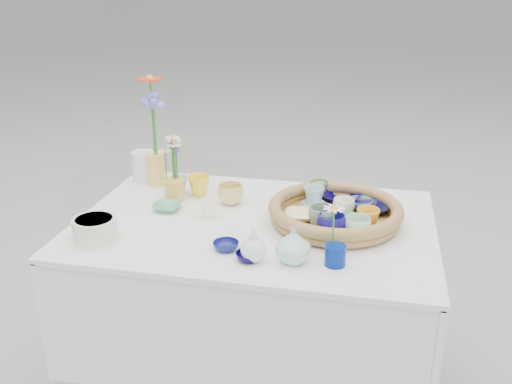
# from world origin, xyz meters

# --- Properties ---
(wicker_tray) EXTENTS (0.47, 0.47, 0.08)m
(wicker_tray) POSITION_xyz_m (0.28, 0.05, 0.80)
(wicker_tray) COLOR brown
(wicker_tray) RESTS_ON display_table
(tray_ceramic_0) EXTENTS (0.17, 0.17, 0.04)m
(tray_ceramic_0) POSITION_xyz_m (0.29, 0.20, 0.80)
(tray_ceramic_0) COLOR #0C0648
(tray_ceramic_0) RESTS_ON wicker_tray
(tray_ceramic_1) EXTENTS (0.16, 0.16, 0.03)m
(tray_ceramic_1) POSITION_xyz_m (0.40, 0.12, 0.80)
(tray_ceramic_1) COLOR black
(tray_ceramic_1) RESTS_ON wicker_tray
(tray_ceramic_2) EXTENTS (0.09, 0.09, 0.07)m
(tray_ceramic_2) POSITION_xyz_m (0.39, -0.02, 0.82)
(tray_ceramic_2) COLOR gold
(tray_ceramic_2) RESTS_ON wicker_tray
(tray_ceramic_3) EXTENTS (0.15, 0.15, 0.03)m
(tray_ceramic_3) POSITION_xyz_m (0.30, -0.01, 0.80)
(tray_ceramic_3) COLOR #448B5B
(tray_ceramic_3) RESTS_ON wicker_tray
(tray_ceramic_4) EXTENTS (0.12, 0.12, 0.07)m
(tray_ceramic_4) POSITION_xyz_m (0.24, -0.04, 0.82)
(tray_ceramic_4) COLOR gray
(tray_ceramic_4) RESTS_ON wicker_tray
(tray_ceramic_5) EXTENTS (0.10, 0.10, 0.03)m
(tray_ceramic_5) POSITION_xyz_m (0.20, 0.11, 0.80)
(tray_ceramic_5) COLOR #98C1BF
(tray_ceramic_5) RESTS_ON wicker_tray
(tray_ceramic_6) EXTENTS (0.08, 0.08, 0.07)m
(tray_ceramic_6) POSITION_xyz_m (0.19, 0.15, 0.82)
(tray_ceramic_6) COLOR #A5CEC4
(tray_ceramic_6) RESTS_ON wicker_tray
(tray_ceramic_7) EXTENTS (0.10, 0.10, 0.06)m
(tray_ceramic_7) POSITION_xyz_m (0.31, 0.08, 0.81)
(tray_ceramic_7) COLOR white
(tray_ceramic_7) RESTS_ON wicker_tray
(tray_ceramic_8) EXTENTS (0.10, 0.10, 0.03)m
(tray_ceramic_8) POSITION_xyz_m (0.36, 0.17, 0.80)
(tray_ceramic_8) COLOR #86B3D3
(tray_ceramic_8) RESTS_ON wicker_tray
(tray_ceramic_9) EXTENTS (0.11, 0.11, 0.07)m
(tray_ceramic_9) POSITION_xyz_m (0.28, -0.10, 0.82)
(tray_ceramic_9) COLOR navy
(tray_ceramic_9) RESTS_ON wicker_tray
(tray_ceramic_10) EXTENTS (0.13, 0.13, 0.03)m
(tray_ceramic_10) POSITION_xyz_m (0.16, 0.01, 0.80)
(tray_ceramic_10) COLOR #EEDC8D
(tray_ceramic_10) RESTS_ON wicker_tray
(tray_ceramic_11) EXTENTS (0.10, 0.10, 0.07)m
(tray_ceramic_11) POSITION_xyz_m (0.36, -0.09, 0.82)
(tray_ceramic_11) COLOR #B6E9D0
(tray_ceramic_11) RESTS_ON wicker_tray
(tray_ceramic_12) EXTENTS (0.09, 0.09, 0.07)m
(tray_ceramic_12) POSITION_xyz_m (0.20, 0.23, 0.82)
(tray_ceramic_12) COLOR #387446
(tray_ceramic_12) RESTS_ON wicker_tray
(loose_ceramic_0) EXTENTS (0.11, 0.11, 0.08)m
(loose_ceramic_0) POSITION_xyz_m (-0.27, 0.20, 0.81)
(loose_ceramic_0) COLOR yellow
(loose_ceramic_0) RESTS_ON display_table
(loose_ceramic_1) EXTENTS (0.11, 0.11, 0.08)m
(loose_ceramic_1) POSITION_xyz_m (-0.13, 0.14, 0.80)
(loose_ceramic_1) COLOR #E0C56F
(loose_ceramic_1) RESTS_ON display_table
(loose_ceramic_2) EXTENTS (0.11, 0.11, 0.03)m
(loose_ceramic_2) POSITION_xyz_m (-0.34, 0.03, 0.78)
(loose_ceramic_2) COLOR #56A779
(loose_ceramic_2) RESTS_ON display_table
(loose_ceramic_3) EXTENTS (0.08, 0.08, 0.06)m
(loose_ceramic_3) POSITION_xyz_m (-0.17, 0.01, 0.80)
(loose_ceramic_3) COLOR white
(loose_ceramic_3) RESTS_ON display_table
(loose_ceramic_4) EXTENTS (0.11, 0.11, 0.03)m
(loose_ceramic_4) POSITION_xyz_m (-0.04, -0.23, 0.78)
(loose_ceramic_4) COLOR navy
(loose_ceramic_4) RESTS_ON display_table
(loose_ceramic_5) EXTENTS (0.09, 0.09, 0.07)m
(loose_ceramic_5) POSITION_xyz_m (-0.36, 0.21, 0.80)
(loose_ceramic_5) COLOR #99DEC3
(loose_ceramic_5) RESTS_ON display_table
(loose_ceramic_6) EXTENTS (0.09, 0.09, 0.03)m
(loose_ceramic_6) POSITION_xyz_m (0.04, -0.29, 0.78)
(loose_ceramic_6) COLOR #0A0241
(loose_ceramic_6) RESTS_ON display_table
(fluted_bowl) EXTENTS (0.18, 0.18, 0.08)m
(fluted_bowl) POSITION_xyz_m (-0.49, -0.26, 0.80)
(fluted_bowl) COLOR silver
(fluted_bowl) RESTS_ON display_table
(bud_vase_paleblue) EXTENTS (0.09, 0.09, 0.12)m
(bud_vase_paleblue) POSITION_xyz_m (0.06, -0.29, 0.83)
(bud_vase_paleblue) COLOR silver
(bud_vase_paleblue) RESTS_ON display_table
(bud_vase_seafoam) EXTENTS (0.14, 0.14, 0.11)m
(bud_vase_seafoam) POSITION_xyz_m (0.18, -0.27, 0.82)
(bud_vase_seafoam) COLOR #A6DFC9
(bud_vase_seafoam) RESTS_ON display_table
(bud_vase_cobalt) EXTENTS (0.09, 0.09, 0.07)m
(bud_vase_cobalt) POSITION_xyz_m (0.31, -0.26, 0.80)
(bud_vase_cobalt) COLOR navy
(bud_vase_cobalt) RESTS_ON display_table
(single_daisy) EXTENTS (0.09, 0.09, 0.14)m
(single_daisy) POSITION_xyz_m (0.30, -0.25, 0.89)
(single_daisy) COLOR white
(single_daisy) RESTS_ON bud_vase_cobalt
(tall_vase_yellow) EXTENTS (0.07, 0.07, 0.13)m
(tall_vase_yellow) POSITION_xyz_m (-0.48, 0.27, 0.83)
(tall_vase_yellow) COLOR #FBBF56
(tall_vase_yellow) RESTS_ON display_table
(gerbera) EXTENTS (0.16, 0.16, 0.33)m
(gerbera) POSITION_xyz_m (-0.48, 0.28, 1.05)
(gerbera) COLOR red
(gerbera) RESTS_ON tall_vase_yellow
(hydrangea) EXTENTS (0.11, 0.11, 0.30)m
(hydrangea) POSITION_xyz_m (-0.47, 0.27, 1.00)
(hydrangea) COLOR #666DCC
(hydrangea) RESTS_ON tall_vase_yellow
(white_pitcher) EXTENTS (0.16, 0.14, 0.13)m
(white_pitcher) POSITION_xyz_m (-0.55, 0.31, 0.83)
(white_pitcher) COLOR silver
(white_pitcher) RESTS_ON display_table
(daisy_cup) EXTENTS (0.08, 0.08, 0.08)m
(daisy_cup) POSITION_xyz_m (-0.35, 0.13, 0.81)
(daisy_cup) COLOR gold
(daisy_cup) RESTS_ON display_table
(daisy_posy) EXTENTS (0.10, 0.10, 0.17)m
(daisy_posy) POSITION_xyz_m (-0.36, 0.15, 0.93)
(daisy_posy) COLOR white
(daisy_posy) RESTS_ON daisy_cup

